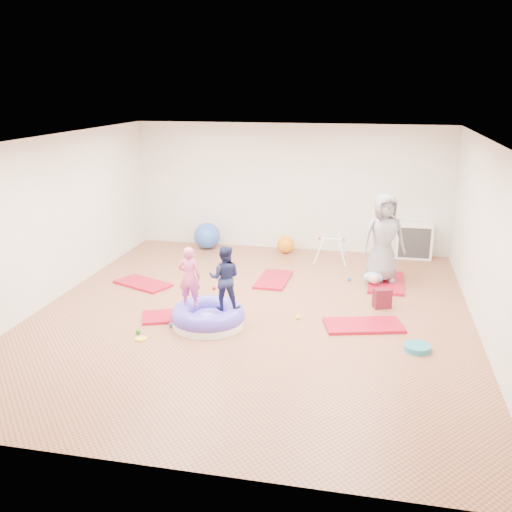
# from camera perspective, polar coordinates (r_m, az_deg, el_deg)

# --- Properties ---
(room) EXTENTS (7.01, 8.01, 2.81)m
(room) POSITION_cam_1_polar(r_m,az_deg,el_deg) (8.92, -0.40, 2.53)
(room) COLOR #A46D56
(room) RESTS_ON ground
(gym_mat_front_left) EXTENTS (1.19, 0.89, 0.04)m
(gym_mat_front_left) POSITION_cam_1_polar(r_m,az_deg,el_deg) (9.31, -8.00, -5.95)
(gym_mat_front_left) COLOR red
(gym_mat_front_left) RESTS_ON ground
(gym_mat_mid_left) EXTENTS (1.20, 0.92, 0.04)m
(gym_mat_mid_left) POSITION_cam_1_polar(r_m,az_deg,el_deg) (10.88, -11.23, -2.72)
(gym_mat_mid_left) COLOR red
(gym_mat_mid_left) RESTS_ON ground
(gym_mat_center_back) EXTENTS (0.60, 1.13, 0.05)m
(gym_mat_center_back) POSITION_cam_1_polar(r_m,az_deg,el_deg) (10.90, 1.77, -2.36)
(gym_mat_center_back) COLOR red
(gym_mat_center_back) RESTS_ON ground
(gym_mat_right) EXTENTS (1.30, 0.88, 0.05)m
(gym_mat_right) POSITION_cam_1_polar(r_m,az_deg,el_deg) (9.02, 10.70, -6.83)
(gym_mat_right) COLOR red
(gym_mat_right) RESTS_ON ground
(gym_mat_rear_right) EXTENTS (0.67, 1.31, 0.05)m
(gym_mat_rear_right) POSITION_cam_1_polar(r_m,az_deg,el_deg) (11.00, 12.88, -2.58)
(gym_mat_rear_right) COLOR red
(gym_mat_rear_right) RESTS_ON ground
(inflatable_cushion) EXTENTS (1.15, 1.15, 0.36)m
(inflatable_cushion) POSITION_cam_1_polar(r_m,az_deg,el_deg) (8.92, -4.80, -6.06)
(inflatable_cushion) COLOR white
(inflatable_cushion) RESTS_ON ground
(child_pink) EXTENTS (0.36, 0.24, 0.96)m
(child_pink) POSITION_cam_1_polar(r_m,az_deg,el_deg) (8.78, -6.70, -1.80)
(child_pink) COLOR #DD558C
(child_pink) RESTS_ON inflatable_cushion
(child_navy) EXTENTS (0.53, 0.44, 1.00)m
(child_navy) POSITION_cam_1_polar(r_m,az_deg,el_deg) (8.64, -3.16, -1.88)
(child_navy) COLOR #192047
(child_navy) RESTS_ON inflatable_cushion
(adult_caregiver) EXTENTS (0.93, 0.75, 1.65)m
(adult_caregiver) POSITION_cam_1_polar(r_m,az_deg,el_deg) (10.78, 12.64, 1.79)
(adult_caregiver) COLOR gray
(adult_caregiver) RESTS_ON gym_mat_rear_right
(infant) EXTENTS (0.38, 0.38, 0.22)m
(infant) POSITION_cam_1_polar(r_m,az_deg,el_deg) (10.78, 11.68, -2.13)
(infant) COLOR #84AED0
(infant) RESTS_ON gym_mat_rear_right
(ball_pit_balls) EXTENTS (3.05, 3.18, 0.07)m
(ball_pit_balls) POSITION_cam_1_polar(r_m,az_deg,el_deg) (9.72, -1.21, -4.69)
(ball_pit_balls) COLOR #1A8111
(ball_pit_balls) RESTS_ON ground
(exercise_ball_blue) EXTENTS (0.59, 0.59, 0.59)m
(exercise_ball_blue) POSITION_cam_1_polar(r_m,az_deg,el_deg) (13.02, -4.92, 2.03)
(exercise_ball_blue) COLOR blue
(exercise_ball_blue) RESTS_ON ground
(exercise_ball_orange) EXTENTS (0.39, 0.39, 0.39)m
(exercise_ball_orange) POSITION_cam_1_polar(r_m,az_deg,el_deg) (12.65, 2.99, 1.16)
(exercise_ball_orange) COLOR orange
(exercise_ball_orange) RESTS_ON ground
(infant_play_gym) EXTENTS (0.68, 0.64, 0.52)m
(infant_play_gym) POSITION_cam_1_polar(r_m,az_deg,el_deg) (12.05, 7.54, 0.99)
(infant_play_gym) COLOR white
(infant_play_gym) RESTS_ON ground
(cube_shelf) EXTENTS (0.76, 0.37, 0.76)m
(cube_shelf) POSITION_cam_1_polar(r_m,az_deg,el_deg) (12.68, 15.51, 1.46)
(cube_shelf) COLOR white
(cube_shelf) RESTS_ON ground
(balance_disc) EXTENTS (0.38, 0.38, 0.08)m
(balance_disc) POSITION_cam_1_polar(r_m,az_deg,el_deg) (8.43, 15.81, -8.82)
(balance_disc) COLOR teal
(balance_disc) RESTS_ON ground
(backpack) EXTENTS (0.33, 0.27, 0.33)m
(backpack) POSITION_cam_1_polar(r_m,az_deg,el_deg) (9.79, 12.50, -4.16)
(backpack) COLOR maroon
(backpack) RESTS_ON ground
(yellow_toy) EXTENTS (0.18, 0.18, 0.03)m
(yellow_toy) POSITION_cam_1_polar(r_m,az_deg,el_deg) (8.62, -11.43, -8.12)
(yellow_toy) COLOR yellow
(yellow_toy) RESTS_ON ground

